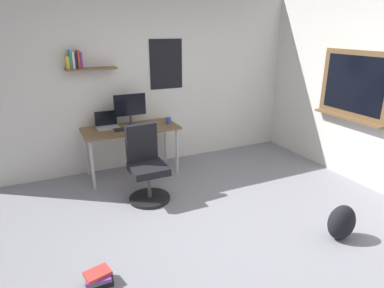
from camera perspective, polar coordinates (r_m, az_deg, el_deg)
The scene contains 11 objects.
ground_plane at distance 3.58m, azimuth 6.07°, elevation -16.41°, with size 5.20×5.20×0.00m, color gray.
wall_back at distance 5.20m, azimuth -7.66°, elevation 10.56°, with size 5.00×0.30×2.60m.
desk at distance 4.88m, azimuth -10.39°, elevation 1.92°, with size 1.34×0.61×0.72m.
office_chair at distance 4.23m, azimuth -7.77°, elevation -4.18°, with size 0.52×0.52×0.95m.
laptop at distance 4.92m, azimuth -14.33°, elevation 3.38°, with size 0.31×0.21×0.23m.
monitor_primary at distance 4.89m, azimuth -10.56°, elevation 6.17°, with size 0.46×0.17×0.46m.
keyboard at distance 4.77m, azimuth -10.99°, elevation 2.57°, with size 0.37×0.13×0.02m, color black.
computer_mouse at distance 4.84m, azimuth -7.79°, elevation 3.08°, with size 0.10×0.06×0.03m, color #262628.
coffee_mug at distance 4.99m, azimuth -4.04°, elevation 4.06°, with size 0.08×0.08×0.09m, color #334CA5.
backpack at distance 3.84m, azimuth 24.22°, elevation -12.12°, with size 0.32×0.22×0.38m, color black.
book_stack_on_floor at distance 3.16m, azimuth -15.67°, elevation -21.20°, with size 0.25×0.20×0.13m.
Camera 1 is at (-1.55, -2.46, 2.09)m, focal length 31.17 mm.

